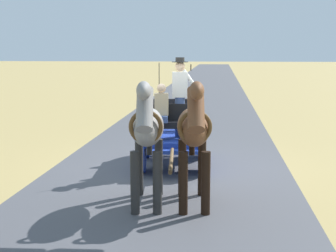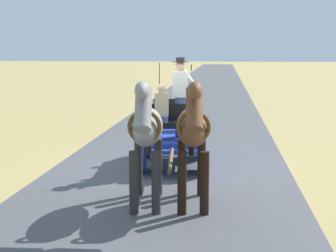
{
  "view_description": "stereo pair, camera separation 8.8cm",
  "coord_description": "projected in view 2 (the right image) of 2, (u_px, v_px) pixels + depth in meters",
  "views": [
    {
      "loc": [
        -1.09,
        11.07,
        2.67
      ],
      "look_at": [
        -0.04,
        0.99,
        1.1
      ],
      "focal_mm": 52.86,
      "sensor_mm": 36.0,
      "label": 1
    },
    {
      "loc": [
        -1.18,
        11.06,
        2.67
      ],
      "look_at": [
        -0.04,
        0.99,
        1.1
      ],
      "focal_mm": 52.86,
      "sensor_mm": 36.0,
      "label": 2
    }
  ],
  "objects": [
    {
      "name": "ground_plane",
      "position": [
        171.0,
        167.0,
        11.4
      ],
      "size": [
        200.0,
        200.0,
        0.0
      ],
      "primitive_type": "plane",
      "color": "tan"
    },
    {
      "name": "horse_drawn_carriage",
      "position": [
        174.0,
        131.0,
        11.39
      ],
      "size": [
        1.59,
        4.52,
        2.5
      ],
      "color": "#1E3899",
      "rests_on": "ground"
    },
    {
      "name": "road_surface",
      "position": [
        171.0,
        166.0,
        11.4
      ],
      "size": [
        5.35,
        160.0,
        0.01
      ],
      "primitive_type": "cube",
      "color": "#4C4C51",
      "rests_on": "ground"
    },
    {
      "name": "horse_off_side",
      "position": [
        146.0,
        130.0,
        8.34
      ],
      "size": [
        0.71,
        2.14,
        2.21
      ],
      "color": "gray",
      "rests_on": "ground"
    },
    {
      "name": "horse_near_side",
      "position": [
        193.0,
        130.0,
        8.31
      ],
      "size": [
        0.7,
        2.14,
        2.21
      ],
      "color": "brown",
      "rests_on": "ground"
    }
  ]
}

